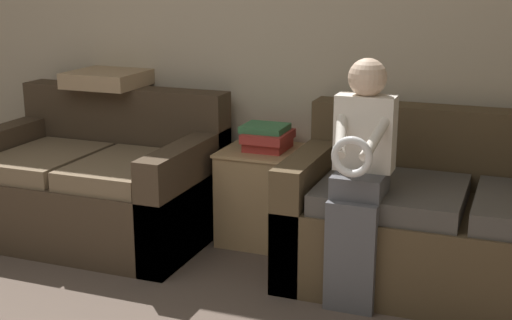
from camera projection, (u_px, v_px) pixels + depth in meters
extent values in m
cube|color=beige|center=(244.00, 28.00, 4.48)|extent=(7.50, 0.06, 2.55)
cube|color=brown|center=(467.00, 248.00, 3.73)|extent=(1.89, 0.93, 0.45)
cube|color=brown|center=(480.00, 149.00, 3.94)|extent=(1.89, 0.20, 0.45)
cube|color=brown|center=(310.00, 208.00, 4.00)|extent=(0.16, 0.93, 0.67)
cube|color=#514C47|center=(392.00, 194.00, 3.70)|extent=(0.74, 0.69, 0.11)
cube|color=#473828|center=(96.00, 203.00, 4.47)|extent=(1.44, 0.97, 0.43)
cube|color=#473828|center=(125.00, 122.00, 4.70)|extent=(1.44, 0.20, 0.46)
cube|color=#473828|center=(11.00, 175.00, 4.66)|extent=(0.16, 0.97, 0.66)
cube|color=#473828|center=(187.00, 197.00, 4.21)|extent=(0.16, 0.97, 0.66)
cube|color=#7A664C|center=(45.00, 161.00, 4.40)|extent=(0.53, 0.73, 0.11)
cube|color=#7A664C|center=(124.00, 170.00, 4.21)|extent=(0.53, 0.73, 0.11)
cube|color=#56565B|center=(351.00, 257.00, 3.48)|extent=(0.25, 0.10, 0.56)
cube|color=#56565B|center=(360.00, 184.00, 3.52)|extent=(0.25, 0.28, 0.11)
cube|color=silver|center=(365.00, 133.00, 3.51)|extent=(0.29, 0.14, 0.38)
sphere|color=beige|center=(368.00, 78.00, 3.44)|extent=(0.19, 0.19, 0.19)
torus|color=white|center=(352.00, 157.00, 3.29)|extent=(0.20, 0.04, 0.20)
cylinder|color=silver|center=(341.00, 131.00, 3.42)|extent=(0.12, 0.31, 0.21)
cylinder|color=silver|center=(378.00, 134.00, 3.36)|extent=(0.12, 0.31, 0.21)
cube|color=tan|center=(266.00, 195.00, 4.38)|extent=(0.49, 0.48, 0.58)
cube|color=tan|center=(266.00, 151.00, 4.31)|extent=(0.51, 0.50, 0.02)
cube|color=#BC3833|center=(268.00, 144.00, 4.31)|extent=(0.24, 0.27, 0.06)
cube|color=#BC3833|center=(268.00, 136.00, 4.28)|extent=(0.26, 0.30, 0.05)
cube|color=#3D8451|center=(265.00, 128.00, 4.28)|extent=(0.26, 0.23, 0.04)
cube|color=tan|center=(108.00, 78.00, 4.66)|extent=(0.46, 0.46, 0.10)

